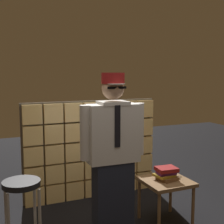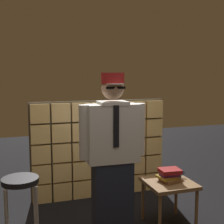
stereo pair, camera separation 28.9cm
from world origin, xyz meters
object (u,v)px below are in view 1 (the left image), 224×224
at_px(standing_person, 113,155).
at_px(bar_stool, 22,201).
at_px(side_table, 166,185).
at_px(coffee_mug, 174,172).
at_px(book_stack, 166,173).

xyz_separation_m(standing_person, bar_stool, (-0.90, -0.01, -0.33)).
distance_m(bar_stool, side_table, 1.60).
bearing_deg(coffee_mug, side_table, -154.71).
height_order(bar_stool, book_stack, bar_stool).
bearing_deg(bar_stool, book_stack, 3.04).
height_order(book_stack, coffee_mug, book_stack).
xyz_separation_m(bar_stool, side_table, (1.59, 0.09, -0.12)).
relative_size(bar_stool, book_stack, 2.90).
distance_m(bar_stool, book_stack, 1.60).
distance_m(standing_person, side_table, 0.83).
bearing_deg(coffee_mug, bar_stool, -174.78).
distance_m(standing_person, book_stack, 0.76).
xyz_separation_m(bar_stool, coffee_mug, (1.75, 0.16, -0.00)).
distance_m(side_table, book_stack, 0.14).
height_order(standing_person, side_table, standing_person).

